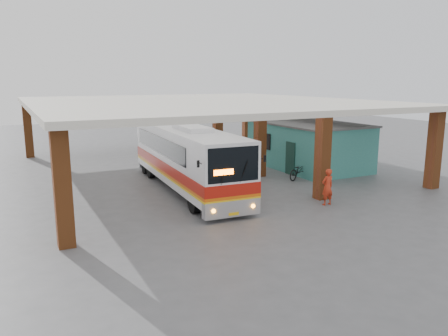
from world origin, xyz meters
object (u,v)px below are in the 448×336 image
(pedestrian, at_px, (327,187))
(red_chair, at_px, (241,157))
(motorcycle, at_px, (299,170))
(coach_bus, at_px, (186,157))

(pedestrian, bearing_deg, red_chair, -100.85)
(motorcycle, bearing_deg, pedestrian, 134.95)
(pedestrian, bearing_deg, coach_bus, -52.34)
(coach_bus, xyz_separation_m, red_chair, (6.77, 6.02, -1.44))
(coach_bus, height_order, motorcycle, coach_bus)
(pedestrian, relative_size, red_chair, 2.29)
(coach_bus, distance_m, pedestrian, 7.74)
(motorcycle, relative_size, pedestrian, 1.19)
(coach_bus, bearing_deg, motorcycle, -2.75)
(motorcycle, bearing_deg, red_chair, -19.58)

